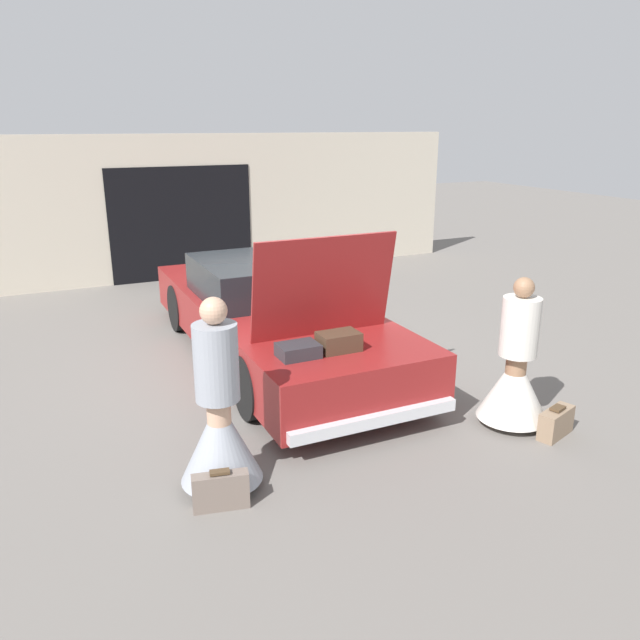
{
  "coord_description": "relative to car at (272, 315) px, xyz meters",
  "views": [
    {
      "loc": [
        -2.77,
        -7.34,
        2.98
      ],
      "look_at": [
        0.0,
        -1.47,
        0.93
      ],
      "focal_mm": 35.0,
      "sensor_mm": 36.0,
      "label": 1
    }
  ],
  "objects": [
    {
      "name": "person_right",
      "position": [
        1.53,
        -2.91,
        -0.03
      ],
      "size": [
        0.72,
        0.72,
        1.56
      ],
      "rotation": [
        0.0,
        0.0,
        1.61
      ],
      "color": "#997051",
      "rests_on": "ground_plane"
    },
    {
      "name": "suitcase_beside_left_person",
      "position": [
        -1.63,
        -3.08,
        -0.42
      ],
      "size": [
        0.47,
        0.21,
        0.34
      ],
      "color": "#75665B",
      "rests_on": "ground_plane"
    },
    {
      "name": "car",
      "position": [
        0.0,
        0.0,
        0.0
      ],
      "size": [
        1.94,
        5.42,
        1.88
      ],
      "color": "maroon",
      "rests_on": "ground_plane"
    },
    {
      "name": "suitcase_beside_right_person",
      "position": [
        1.74,
        -3.31,
        -0.43
      ],
      "size": [
        0.48,
        0.3,
        0.31
      ],
      "color": "#8C7259",
      "rests_on": "ground_plane"
    },
    {
      "name": "ground_plane",
      "position": [
        0.0,
        -0.03,
        -0.58
      ],
      "size": [
        40.0,
        40.0,
        0.0
      ],
      "primitive_type": "plane",
      "color": "slate"
    },
    {
      "name": "garage_wall_back",
      "position": [
        0.0,
        4.93,
        0.81
      ],
      "size": [
        12.0,
        0.14,
        2.8
      ],
      "color": "beige",
      "rests_on": "ground_plane"
    },
    {
      "name": "person_left",
      "position": [
        -1.53,
        -2.78,
        0.02
      ],
      "size": [
        0.7,
        0.7,
        1.69
      ],
      "rotation": [
        0.0,
        0.0,
        -1.46
      ],
      "color": "tan",
      "rests_on": "ground_plane"
    }
  ]
}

